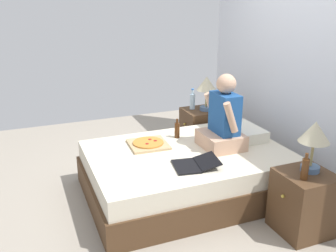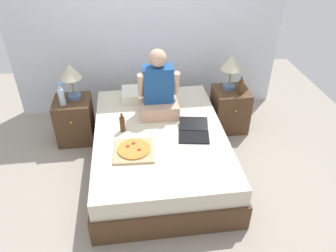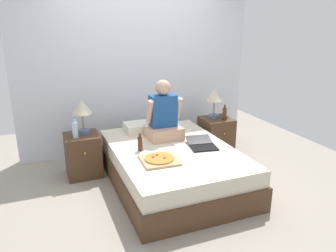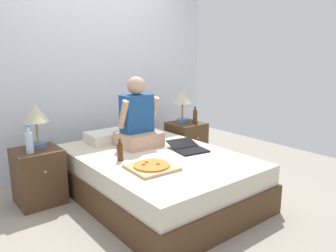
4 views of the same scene
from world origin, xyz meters
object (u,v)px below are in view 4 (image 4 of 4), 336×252
at_px(nightstand_left, 39,176).
at_px(lamp_on_left_nightstand, 36,116).
at_px(lamp_on_right_nightstand, 182,99).
at_px(beer_bottle, 195,116).
at_px(laptop, 189,148).
at_px(bed, 156,176).
at_px(beer_bottle_on_bed, 120,152).
at_px(nightstand_right, 186,143).
at_px(pizza_box, 152,167).
at_px(water_bottle, 29,142).
at_px(person_seated, 138,121).

xyz_separation_m(nightstand_left, lamp_on_left_nightstand, (0.04, 0.05, 0.61)).
relative_size(lamp_on_right_nightstand, beer_bottle, 1.96).
xyz_separation_m(lamp_on_left_nightstand, lamp_on_right_nightstand, (1.95, 0.00, 0.00)).
xyz_separation_m(beer_bottle, laptop, (-0.72, -0.67, -0.16)).
xyz_separation_m(nightstand_left, lamp_on_right_nightstand, (1.99, 0.05, 0.61)).
distance_m(bed, beer_bottle_on_bed, 0.52).
bearing_deg(nightstand_right, laptop, -130.13).
distance_m(nightstand_left, pizza_box, 1.24).
bearing_deg(bed, nightstand_left, 146.84).
relative_size(laptop, beer_bottle_on_bed, 2.09).
bearing_deg(laptop, water_bottle, 154.99).
xyz_separation_m(pizza_box, beer_bottle_on_bed, (-0.11, 0.38, 0.07)).
bearing_deg(lamp_on_right_nightstand, nightstand_left, -178.56).
bearing_deg(lamp_on_right_nightstand, lamp_on_left_nightstand, 180.00).
height_order(nightstand_left, beer_bottle, beer_bottle).
distance_m(nightstand_right, beer_bottle, 0.40).
height_order(bed, person_seated, person_seated).
relative_size(water_bottle, laptop, 0.60).
height_order(bed, pizza_box, pizza_box).
height_order(nightstand_right, beer_bottle, beer_bottle).
height_order(bed, beer_bottle, beer_bottle).
bearing_deg(nightstand_left, lamp_on_right_nightstand, 1.44).
xyz_separation_m(laptop, beer_bottle_on_bed, (-0.76, 0.16, 0.07)).
distance_m(lamp_on_left_nightstand, laptop, 1.61).
xyz_separation_m(nightstand_right, lamp_on_right_nightstand, (-0.03, 0.05, 0.61)).
bearing_deg(nightstand_left, water_bottle, -131.65).
relative_size(lamp_on_right_nightstand, pizza_box, 1.07).
relative_size(lamp_on_left_nightstand, pizza_box, 1.07).
height_order(beer_bottle, pizza_box, beer_bottle).
relative_size(lamp_on_left_nightstand, water_bottle, 1.63).
bearing_deg(beer_bottle_on_bed, nightstand_right, 23.33).
bearing_deg(lamp_on_left_nightstand, nightstand_left, -128.63).
bearing_deg(nightstand_left, laptop, -29.22).
distance_m(water_bottle, laptop, 1.61).
xyz_separation_m(nightstand_left, person_seated, (1.04, -0.27, 0.48)).
height_order(lamp_on_left_nightstand, laptop, lamp_on_left_nightstand).
distance_m(lamp_on_right_nightstand, laptop, 1.10).
xyz_separation_m(nightstand_left, pizza_box, (0.72, -0.98, 0.22)).
relative_size(lamp_on_left_nightstand, person_seated, 0.58).
bearing_deg(lamp_on_right_nightstand, beer_bottle_on_bed, -154.49).
bearing_deg(nightstand_left, nightstand_right, 0.00).
relative_size(bed, lamp_on_right_nightstand, 4.60).
bearing_deg(beer_bottle_on_bed, laptop, -11.99).
bearing_deg(nightstand_right, beer_bottle, -54.99).
relative_size(bed, nightstand_left, 3.65).
xyz_separation_m(water_bottle, beer_bottle_on_bed, (0.69, -0.52, -0.11)).
height_order(nightstand_left, lamp_on_right_nightstand, lamp_on_right_nightstand).
relative_size(nightstand_right, beer_bottle, 2.47).
bearing_deg(lamp_on_right_nightstand, person_seated, -161.14).
xyz_separation_m(bed, person_seated, (0.03, 0.39, 0.53)).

